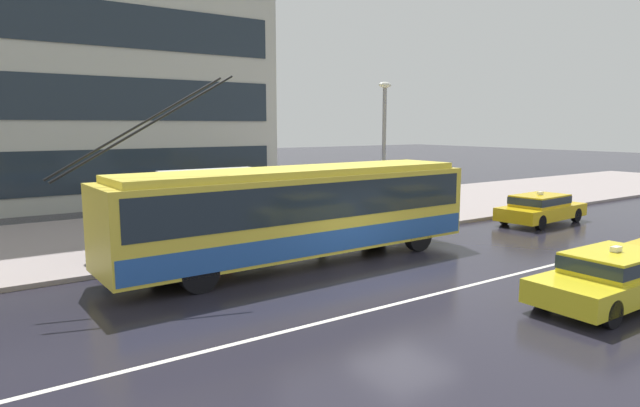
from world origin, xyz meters
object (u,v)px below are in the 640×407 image
(trolleybus, at_px, (300,211))
(pedestrian_approaching_curb, at_px, (103,208))
(taxi_oncoming_near, at_px, (612,276))
(bus_shelter, at_px, (211,188))
(taxi_ahead_of_bus, at_px, (541,207))
(pedestrian_at_shelter, at_px, (320,190))
(pedestrian_walking_past, at_px, (223,198))
(street_lamp, at_px, (384,140))
(pedestrian_waiting_by_pole, at_px, (188,203))

(trolleybus, xyz_separation_m, pedestrian_approaching_curb, (-5.00, 3.59, 0.05))
(taxi_oncoming_near, height_order, bus_shelter, bus_shelter)
(taxi_ahead_of_bus, relative_size, pedestrian_at_shelter, 2.22)
(pedestrian_walking_past, bearing_deg, street_lamp, -10.67)
(pedestrian_waiting_by_pole, bearing_deg, trolleybus, -46.07)
(taxi_ahead_of_bus, xyz_separation_m, pedestrian_approaching_curb, (-17.26, 3.82, 0.97))
(pedestrian_waiting_by_pole, bearing_deg, pedestrian_walking_past, 35.54)
(taxi_oncoming_near, height_order, pedestrian_waiting_by_pole, pedestrian_waiting_by_pole)
(bus_shelter, bearing_deg, street_lamp, -9.15)
(bus_shelter, xyz_separation_m, pedestrian_walking_past, (0.51, 0.10, -0.39))
(pedestrian_approaching_curb, distance_m, street_lamp, 11.01)
(taxi_ahead_of_bus, xyz_separation_m, bus_shelter, (-13.52, 4.12, 1.32))
(taxi_ahead_of_bus, relative_size, pedestrian_approaching_curb, 2.39)
(pedestrian_at_shelter, bearing_deg, bus_shelter, 163.03)
(trolleybus, relative_size, taxi_ahead_of_bus, 2.82)
(pedestrian_at_shelter, bearing_deg, pedestrian_waiting_by_pole, -179.68)
(taxi_ahead_of_bus, distance_m, pedestrian_walking_past, 13.71)
(street_lamp, bearing_deg, taxi_ahead_of_bus, -24.80)
(street_lamp, bearing_deg, pedestrian_at_shelter, -179.21)
(trolleybus, distance_m, taxi_oncoming_near, 8.60)
(pedestrian_waiting_by_pole, distance_m, street_lamp, 8.59)
(pedestrian_waiting_by_pole, height_order, street_lamp, street_lamp)
(bus_shelter, relative_size, pedestrian_waiting_by_pole, 1.78)
(pedestrian_approaching_curb, bearing_deg, pedestrian_at_shelter, -6.56)
(pedestrian_approaching_curb, bearing_deg, bus_shelter, 4.68)
(taxi_oncoming_near, distance_m, pedestrian_approaching_curb, 14.33)
(pedestrian_walking_past, relative_size, pedestrian_waiting_by_pole, 0.95)
(pedestrian_at_shelter, bearing_deg, pedestrian_walking_past, 159.15)
(taxi_ahead_of_bus, xyz_separation_m, street_lamp, (-6.46, 2.99, 2.93))
(bus_shelter, bearing_deg, pedestrian_at_shelter, -16.97)
(pedestrian_approaching_curb, distance_m, pedestrian_walking_past, 4.27)
(taxi_ahead_of_bus, distance_m, bus_shelter, 14.20)
(taxi_ahead_of_bus, bearing_deg, pedestrian_waiting_by_pole, 168.90)
(trolleybus, distance_m, street_lamp, 6.73)
(taxi_oncoming_near, xyz_separation_m, pedestrian_approaching_curb, (-8.88, 11.21, 0.97))
(bus_shelter, xyz_separation_m, pedestrian_waiting_by_pole, (-1.32, -1.21, -0.26))
(bus_shelter, distance_m, pedestrian_walking_past, 0.65)
(taxi_ahead_of_bus, height_order, pedestrian_walking_past, pedestrian_walking_past)
(taxi_oncoming_near, relative_size, bus_shelter, 1.24)
(taxi_ahead_of_bus, xyz_separation_m, pedestrian_at_shelter, (-9.65, 2.94, 1.10))
(bus_shelter, xyz_separation_m, pedestrian_at_shelter, (3.87, -1.18, -0.22))
(street_lamp, bearing_deg, pedestrian_approaching_curb, 175.60)
(bus_shelter, bearing_deg, pedestrian_approaching_curb, -175.32)
(taxi_ahead_of_bus, height_order, pedestrian_at_shelter, pedestrian_at_shelter)
(pedestrian_walking_past, bearing_deg, taxi_oncoming_near, -68.26)
(pedestrian_approaching_curb, bearing_deg, taxi_ahead_of_bus, -12.47)
(pedestrian_walking_past, relative_size, street_lamp, 0.32)
(trolleybus, height_order, taxi_oncoming_near, trolleybus)
(taxi_ahead_of_bus, bearing_deg, bus_shelter, 163.05)
(bus_shelter, xyz_separation_m, pedestrian_approaching_curb, (-3.74, -0.31, -0.35))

